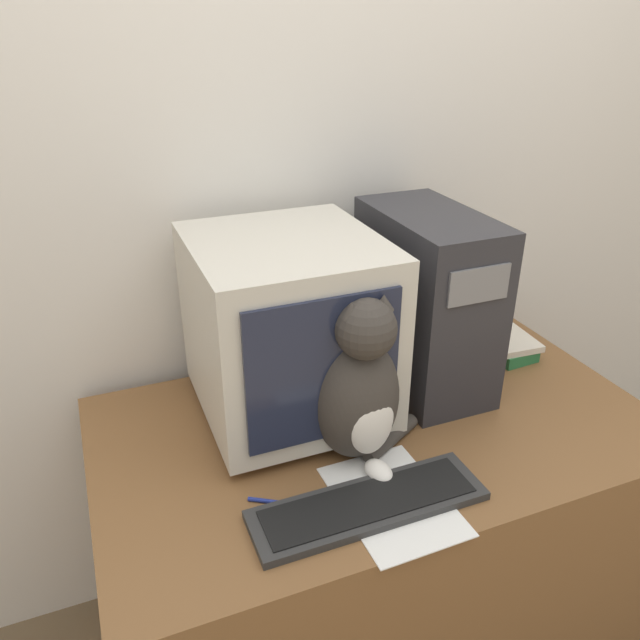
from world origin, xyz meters
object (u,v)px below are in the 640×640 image
object	(u,v)px
book_stack	(504,343)
pen	(285,503)
cat	(359,389)
computer_tower	(426,301)
crt_monitor	(288,328)
keyboard	(368,505)

from	to	relation	value
book_stack	pen	xyz separation A→B (m)	(-0.79, -0.35, -0.02)
cat	book_stack	bearing A→B (deg)	17.88
cat	book_stack	size ratio (longest dim) A/B	1.94
pen	computer_tower	bearing A→B (deg)	33.05
computer_tower	cat	world-z (taller)	computer_tower
cat	book_stack	xyz separation A→B (m)	(0.59, 0.26, -0.14)
crt_monitor	computer_tower	xyz separation A→B (m)	(0.37, 0.01, 0.00)
crt_monitor	computer_tower	world-z (taller)	computer_tower
computer_tower	pen	world-z (taller)	computer_tower
book_stack	pen	world-z (taller)	book_stack
cat	pen	bearing A→B (deg)	-161.28
pen	cat	bearing A→B (deg)	24.63
book_stack	computer_tower	bearing A→B (deg)	-174.14
keyboard	cat	xyz separation A→B (m)	(0.05, 0.16, 0.16)
computer_tower	pen	distance (m)	0.63
keyboard	pen	world-z (taller)	keyboard
keyboard	cat	distance (m)	0.23
keyboard	book_stack	size ratio (longest dim) A/B	2.38
cat	pen	world-z (taller)	cat
crt_monitor	keyboard	distance (m)	0.44
book_stack	pen	size ratio (longest dim) A/B	1.50
computer_tower	keyboard	bearing A→B (deg)	-131.21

